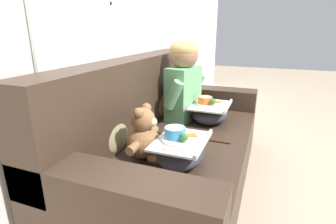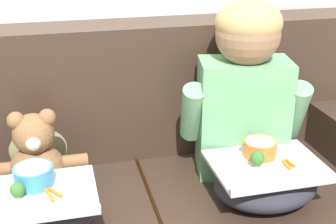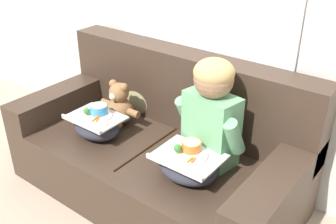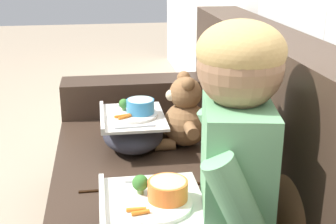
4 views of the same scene
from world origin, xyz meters
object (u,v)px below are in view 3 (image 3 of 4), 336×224
throw_pillow_behind_child (227,124)px  child_figure (212,107)px  lap_tray_teddy (96,125)px  lap_tray_child (188,165)px  couch (161,149)px  throw_pillow_behind_teddy (139,93)px  teddy_bear (119,106)px

throw_pillow_behind_child → child_figure: (-0.00, -0.21, 0.21)m
throw_pillow_behind_child → lap_tray_teddy: size_ratio=0.94×
lap_tray_teddy → lap_tray_child: bearing=-0.0°
lap_tray_child → lap_tray_teddy: lap_tray_teddy is taller
couch → throw_pillow_behind_teddy: size_ratio=6.07×
child_figure → lap_tray_child: 0.37m
throw_pillow_behind_child → throw_pillow_behind_teddy: bearing=180.0°
throw_pillow_behind_child → teddy_bear: bearing=-164.4°
couch → teddy_bear: size_ratio=5.56×
throw_pillow_behind_teddy → lap_tray_child: 0.90m
throw_pillow_behind_teddy → child_figure: bearing=-15.4°
couch → throw_pillow_behind_teddy: couch is taller
child_figure → teddy_bear: bearing=-179.7°
throw_pillow_behind_child → lap_tray_teddy: 0.90m
throw_pillow_behind_teddy → child_figure: child_figure is taller
couch → throw_pillow_behind_teddy: (-0.39, 0.22, 0.24)m
lap_tray_teddy → teddy_bear: bearing=89.9°
child_figure → teddy_bear: (-0.78, -0.00, -0.23)m
throw_pillow_behind_teddy → lap_tray_child: size_ratio=0.85×
throw_pillow_behind_child → lap_tray_teddy: bearing=-149.9°
teddy_bear → lap_tray_teddy: bearing=-90.1°
teddy_bear → lap_tray_child: (0.78, -0.23, -0.06)m
throw_pillow_behind_child → child_figure: 0.30m
throw_pillow_behind_child → lap_tray_child: 0.46m
throw_pillow_behind_child → lap_tray_teddy: throw_pillow_behind_child is taller
couch → lap_tray_teddy: (-0.39, -0.23, 0.17)m
lap_tray_child → lap_tray_teddy: (-0.78, 0.00, 0.00)m
throw_pillow_behind_teddy → lap_tray_teddy: (-0.00, -0.45, -0.07)m
child_figure → lap_tray_teddy: 0.86m
throw_pillow_behind_child → throw_pillow_behind_teddy: (-0.78, 0.00, 0.00)m
couch → lap_tray_child: bearing=-30.2°
teddy_bear → couch: bearing=-1.1°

